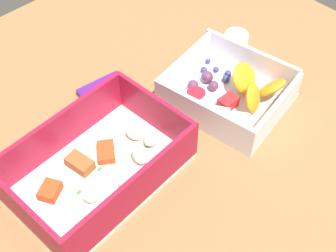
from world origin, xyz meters
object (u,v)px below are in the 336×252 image
object	(u,v)px
fruit_bowl	(231,93)
paper_cup_liner	(236,38)
candy_bar	(101,87)
pasta_container	(99,166)

from	to	relation	value
fruit_bowl	paper_cup_liner	distance (cm)	13.93
candy_bar	paper_cup_liner	size ratio (longest dim) A/B	1.76
fruit_bowl	paper_cup_liner	xyz separation A→B (cm)	(11.16, 8.28, -0.99)
pasta_container	candy_bar	xyz separation A→B (cm)	(9.75, 12.04, -1.44)
pasta_container	paper_cup_liner	bearing A→B (deg)	5.53
fruit_bowl	candy_bar	bearing A→B (deg)	128.36
fruit_bowl	paper_cup_liner	bearing A→B (deg)	36.57
pasta_container	fruit_bowl	bearing A→B (deg)	-11.52
pasta_container	fruit_bowl	world-z (taller)	pasta_container
paper_cup_liner	fruit_bowl	bearing A→B (deg)	-143.43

